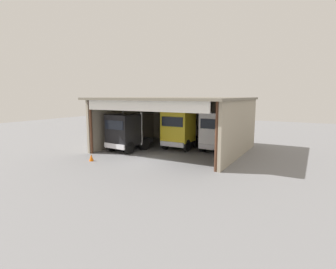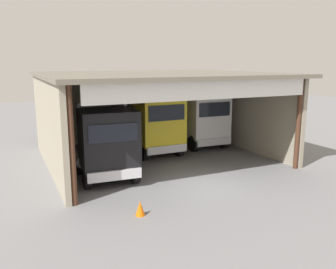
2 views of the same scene
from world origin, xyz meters
name	(u,v)px [view 2 (image 2 of 2)]	position (x,y,z in m)	size (l,w,h in m)	color
ground_plane	(203,185)	(0.00, 0.00, 0.00)	(80.00, 80.00, 0.00)	slate
workshop_shed	(151,98)	(0.00, 6.18, 3.45)	(12.64, 11.52, 4.95)	#9E937F
truck_black_center_right_bay	(107,144)	(-3.78, 2.41, 1.80)	(2.76, 4.75, 3.62)	black
truck_yellow_center_left_bay	(156,123)	(0.14, 5.69, 1.97)	(2.72, 4.62, 3.73)	yellow
truck_white_left_bay	(204,120)	(3.73, 6.23, 1.87)	(2.71, 4.65, 3.62)	white
oil_drum	(160,134)	(2.01, 9.34, 0.46)	(0.58, 0.58, 0.91)	#197233
tool_cart	(150,134)	(1.36, 9.61, 0.50)	(0.90, 0.60, 1.00)	red
traffic_cone	(140,208)	(-3.78, -1.88, 0.28)	(0.36, 0.36, 0.56)	orange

